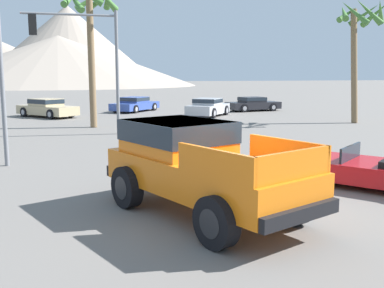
{
  "coord_description": "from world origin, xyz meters",
  "views": [
    {
      "loc": [
        -3.02,
        -8.74,
        2.9
      ],
      "look_at": [
        -0.33,
        0.8,
        1.34
      ],
      "focal_mm": 42.0,
      "sensor_mm": 36.0,
      "label": 1
    }
  ],
  "objects_px": {
    "red_convertible_car": "(368,170)",
    "palm_tree_leaning": "(360,31)",
    "parked_car_dark": "(253,104)",
    "palm_tree_tall": "(91,21)",
    "traffic_light_main": "(81,48)",
    "parked_car_blue": "(135,104)",
    "orange_pickup_truck": "(196,162)",
    "parked_car_silver": "(208,107)",
    "parked_car_tan": "(47,108)"
  },
  "relations": [
    {
      "from": "palm_tree_leaning",
      "to": "parked_car_blue",
      "type": "bearing_deg",
      "value": 134.47
    },
    {
      "from": "palm_tree_leaning",
      "to": "parked_car_dark",
      "type": "bearing_deg",
      "value": 104.15
    },
    {
      "from": "traffic_light_main",
      "to": "palm_tree_leaning",
      "type": "height_order",
      "value": "palm_tree_leaning"
    },
    {
      "from": "parked_car_dark",
      "to": "palm_tree_leaning",
      "type": "xyz_separation_m",
      "value": [
        2.42,
        -9.59,
        4.77
      ]
    },
    {
      "from": "orange_pickup_truck",
      "to": "parked_car_silver",
      "type": "relative_size",
      "value": 1.28
    },
    {
      "from": "parked_car_dark",
      "to": "palm_tree_tall",
      "type": "bearing_deg",
      "value": -67.24
    },
    {
      "from": "parked_car_dark",
      "to": "parked_car_silver",
      "type": "bearing_deg",
      "value": -63.97
    },
    {
      "from": "red_convertible_car",
      "to": "palm_tree_leaning",
      "type": "distance_m",
      "value": 16.74
    },
    {
      "from": "parked_car_dark",
      "to": "palm_tree_leaning",
      "type": "distance_m",
      "value": 10.98
    },
    {
      "from": "parked_car_silver",
      "to": "parked_car_tan",
      "type": "height_order",
      "value": "parked_car_tan"
    },
    {
      "from": "parked_car_silver",
      "to": "parked_car_tan",
      "type": "xyz_separation_m",
      "value": [
        -10.62,
        2.39,
        -0.0
      ]
    },
    {
      "from": "orange_pickup_truck",
      "to": "traffic_light_main",
      "type": "distance_m",
      "value": 13.4
    },
    {
      "from": "parked_car_dark",
      "to": "traffic_light_main",
      "type": "height_order",
      "value": "traffic_light_main"
    },
    {
      "from": "palm_tree_tall",
      "to": "palm_tree_leaning",
      "type": "distance_m",
      "value": 15.18
    },
    {
      "from": "traffic_light_main",
      "to": "orange_pickup_truck",
      "type": "bearing_deg",
      "value": 97.72
    },
    {
      "from": "red_convertible_car",
      "to": "parked_car_dark",
      "type": "bearing_deg",
      "value": 36.0
    },
    {
      "from": "parked_car_silver",
      "to": "traffic_light_main",
      "type": "distance_m",
      "value": 11.93
    },
    {
      "from": "parked_car_tan",
      "to": "palm_tree_leaning",
      "type": "bearing_deg",
      "value": 114.76
    },
    {
      "from": "parked_car_silver",
      "to": "palm_tree_tall",
      "type": "relative_size",
      "value": 0.57
    },
    {
      "from": "red_convertible_car",
      "to": "palm_tree_tall",
      "type": "distance_m",
      "value": 17.14
    },
    {
      "from": "parked_car_blue",
      "to": "traffic_light_main",
      "type": "distance_m",
      "value": 13.93
    },
    {
      "from": "orange_pickup_truck",
      "to": "parked_car_silver",
      "type": "bearing_deg",
      "value": 49.41
    },
    {
      "from": "parked_car_blue",
      "to": "parked_car_dark",
      "type": "bearing_deg",
      "value": 28.07
    },
    {
      "from": "parked_car_dark",
      "to": "palm_tree_tall",
      "type": "height_order",
      "value": "palm_tree_tall"
    },
    {
      "from": "parked_car_tan",
      "to": "palm_tree_tall",
      "type": "bearing_deg",
      "value": 72.73
    },
    {
      "from": "parked_car_dark",
      "to": "parked_car_blue",
      "type": "xyz_separation_m",
      "value": [
        -8.97,
        2.01,
        0.02
      ]
    },
    {
      "from": "parked_car_blue",
      "to": "palm_tree_tall",
      "type": "distance_m",
      "value": 11.46
    },
    {
      "from": "parked_car_dark",
      "to": "palm_tree_tall",
      "type": "relative_size",
      "value": 0.59
    },
    {
      "from": "red_convertible_car",
      "to": "palm_tree_tall",
      "type": "height_order",
      "value": "palm_tree_tall"
    },
    {
      "from": "orange_pickup_truck",
      "to": "parked_car_tan",
      "type": "bearing_deg",
      "value": 77.26
    },
    {
      "from": "parked_car_silver",
      "to": "parked_car_dark",
      "type": "xyz_separation_m",
      "value": [
        4.71,
        3.22,
        -0.07
      ]
    },
    {
      "from": "orange_pickup_truck",
      "to": "parked_car_silver",
      "type": "xyz_separation_m",
      "value": [
        6.83,
        20.48,
        -0.45
      ]
    },
    {
      "from": "red_convertible_car",
      "to": "parked_car_silver",
      "type": "xyz_separation_m",
      "value": [
        1.9,
        19.57,
        0.22
      ]
    },
    {
      "from": "parked_car_blue",
      "to": "parked_car_tan",
      "type": "bearing_deg",
      "value": -115.24
    },
    {
      "from": "orange_pickup_truck",
      "to": "parked_car_tan",
      "type": "relative_size",
      "value": 1.16
    },
    {
      "from": "palm_tree_leaning",
      "to": "orange_pickup_truck",
      "type": "bearing_deg",
      "value": -134.69
    },
    {
      "from": "red_convertible_car",
      "to": "parked_car_silver",
      "type": "height_order",
      "value": "parked_car_silver"
    },
    {
      "from": "parked_car_dark",
      "to": "parked_car_tan",
      "type": "distance_m",
      "value": 15.36
    },
    {
      "from": "orange_pickup_truck",
      "to": "parked_car_blue",
      "type": "xyz_separation_m",
      "value": [
        2.58,
        25.71,
        -0.5
      ]
    },
    {
      "from": "traffic_light_main",
      "to": "palm_tree_leaning",
      "type": "relative_size",
      "value": 0.83
    },
    {
      "from": "parked_car_dark",
      "to": "red_convertible_car",
      "type": "bearing_deg",
      "value": -24.48
    },
    {
      "from": "red_convertible_car",
      "to": "orange_pickup_truck",
      "type": "bearing_deg",
      "value": 152.65
    },
    {
      "from": "parked_car_silver",
      "to": "parked_car_blue",
      "type": "relative_size",
      "value": 0.93
    },
    {
      "from": "palm_tree_tall",
      "to": "parked_car_tan",
      "type": "bearing_deg",
      "value": 111.72
    },
    {
      "from": "orange_pickup_truck",
      "to": "parked_car_blue",
      "type": "relative_size",
      "value": 1.18
    },
    {
      "from": "orange_pickup_truck",
      "to": "red_convertible_car",
      "type": "height_order",
      "value": "orange_pickup_truck"
    },
    {
      "from": "parked_car_tan",
      "to": "palm_tree_tall",
      "type": "height_order",
      "value": "palm_tree_tall"
    },
    {
      "from": "parked_car_silver",
      "to": "palm_tree_tall",
      "type": "height_order",
      "value": "palm_tree_tall"
    },
    {
      "from": "parked_car_silver",
      "to": "parked_car_tan",
      "type": "distance_m",
      "value": 10.88
    },
    {
      "from": "parked_car_silver",
      "to": "parked_car_dark",
      "type": "relative_size",
      "value": 0.97
    }
  ]
}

